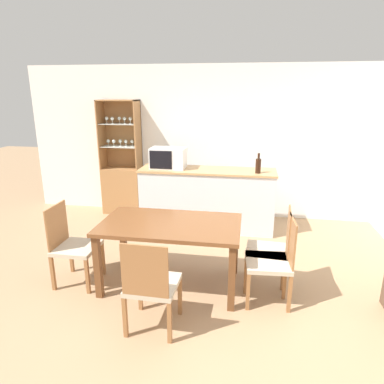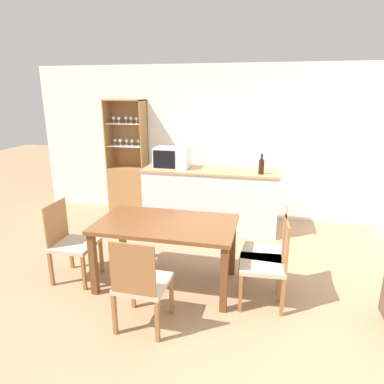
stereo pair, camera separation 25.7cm
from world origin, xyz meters
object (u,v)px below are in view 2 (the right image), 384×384
at_px(display_cabinet, 129,180).
at_px(microwave, 172,158).
at_px(dining_chair_side_left_near, 71,242).
at_px(dining_chair_side_right_near, 267,262).
at_px(dining_table, 166,230).
at_px(wine_bottle, 261,166).
at_px(dining_chair_head_near, 141,283).
at_px(dining_chair_side_right_far, 268,251).

distance_m(display_cabinet, microwave, 1.20).
relative_size(display_cabinet, dining_chair_side_left_near, 2.15).
distance_m(display_cabinet, dining_chair_side_right_near, 3.45).
relative_size(dining_table, dining_chair_side_right_near, 1.65).
height_order(display_cabinet, wine_bottle, display_cabinet).
height_order(dining_chair_head_near, wine_bottle, wine_bottle).
bearing_deg(dining_chair_side_right_far, dining_chair_head_near, 133.24).
height_order(dining_table, dining_chair_side_left_near, dining_chair_side_left_near).
bearing_deg(dining_chair_side_right_far, wine_bottle, 9.61).
height_order(display_cabinet, dining_chair_side_left_near, display_cabinet).
bearing_deg(dining_chair_side_right_far, display_cabinet, 53.55).
height_order(dining_chair_head_near, dining_chair_side_left_near, same).
bearing_deg(wine_bottle, dining_table, -120.46).
distance_m(display_cabinet, dining_chair_head_near, 3.33).
height_order(dining_chair_side_left_near, dining_chair_side_right_near, same).
xyz_separation_m(display_cabinet, dining_chair_side_right_far, (2.50, -2.12, -0.13)).
height_order(dining_table, microwave, microwave).
bearing_deg(dining_chair_side_right_near, dining_chair_head_near, 116.77).
bearing_deg(microwave, dining_table, -76.25).
bearing_deg(dining_chair_side_right_near, wine_bottle, 1.12).
distance_m(dining_chair_head_near, microwave, 2.66).
bearing_deg(display_cabinet, microwave, -26.98).
relative_size(display_cabinet, dining_chair_side_right_far, 2.15).
bearing_deg(display_cabinet, dining_chair_side_right_near, -43.58).
bearing_deg(dining_chair_head_near, dining_table, 91.30).
relative_size(display_cabinet, microwave, 3.68).
distance_m(dining_table, dining_chair_side_right_near, 1.13).
height_order(display_cabinet, dining_table, display_cabinet).
height_order(display_cabinet, microwave, display_cabinet).
bearing_deg(dining_chair_side_left_near, dining_chair_side_right_near, 90.13).
xyz_separation_m(dining_table, dining_chair_head_near, (-0.00, -0.78, -0.19)).
relative_size(dining_chair_head_near, wine_bottle, 3.10).
bearing_deg(microwave, display_cabinet, 153.02).
xyz_separation_m(dining_chair_side_right_far, wine_bottle, (-0.15, 1.50, 0.62)).
height_order(dining_table, dining_chair_head_near, dining_chair_head_near).
distance_m(dining_table, wine_bottle, 1.93).
relative_size(dining_chair_side_right_near, wine_bottle, 3.10).
xyz_separation_m(dining_chair_side_right_far, dining_chair_side_right_near, (0.00, -0.25, 0.00)).
xyz_separation_m(display_cabinet, wine_bottle, (2.35, -0.63, 0.49)).
relative_size(display_cabinet, dining_chair_head_near, 2.15).
distance_m(dining_table, dining_chair_head_near, 0.80).
bearing_deg(dining_table, dining_chair_side_left_near, -173.27).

